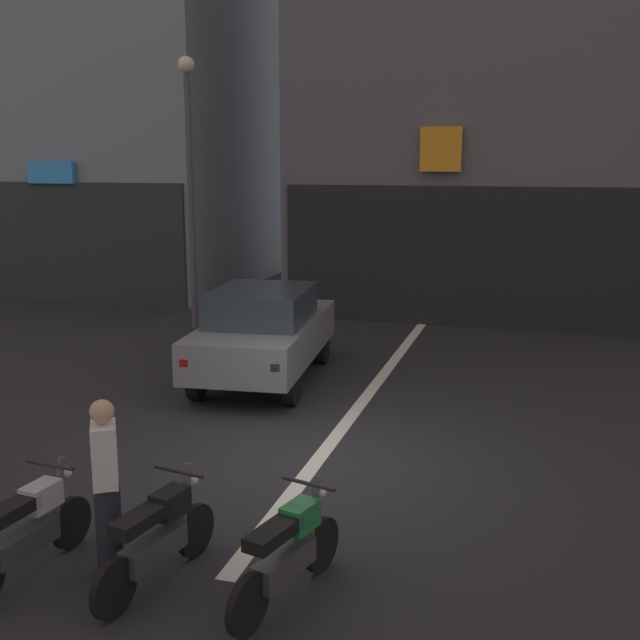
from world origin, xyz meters
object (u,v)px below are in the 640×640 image
at_px(street_lamp, 190,164).
at_px(motorcycle_silver_row_leftmost, 28,529).
at_px(motorcycle_black_row_left_mid, 158,536).
at_px(person_by_motorcycles, 106,485).
at_px(motorcycle_green_row_centre, 288,551).
at_px(car_grey_crossing_near, 264,331).

bearing_deg(street_lamp, motorcycle_silver_row_leftmost, -72.59).
relative_size(motorcycle_black_row_left_mid, person_by_motorcycles, 0.99).
relative_size(motorcycle_green_row_centre, person_by_motorcycles, 0.98).
bearing_deg(street_lamp, motorcycle_green_row_centre, -60.49).
height_order(car_grey_crossing_near, person_by_motorcycles, person_by_motorcycles).
xyz_separation_m(street_lamp, motorcycle_black_row_left_mid, (4.41, -10.01, -3.23)).
height_order(car_grey_crossing_near, motorcycle_green_row_centre, car_grey_crossing_near).
bearing_deg(car_grey_crossing_near, motorcycle_black_row_left_mid, -77.93).
height_order(street_lamp, person_by_motorcycles, street_lamp).
distance_m(motorcycle_black_row_left_mid, person_by_motorcycles, 0.68).
bearing_deg(street_lamp, motorcycle_black_row_left_mid, -66.22).
xyz_separation_m(motorcycle_black_row_left_mid, motorcycle_green_row_centre, (1.21, 0.08, 0.00)).
relative_size(car_grey_crossing_near, motorcycle_green_row_centre, 2.60).
relative_size(street_lamp, person_by_motorcycles, 3.57).
relative_size(car_grey_crossing_near, motorcycle_silver_row_leftmost, 2.55).
height_order(street_lamp, motorcycle_black_row_left_mid, street_lamp).
bearing_deg(street_lamp, person_by_motorcycles, -68.73).
distance_m(motorcycle_green_row_centre, person_by_motorcycles, 1.79).
distance_m(motorcycle_silver_row_leftmost, motorcycle_black_row_left_mid, 1.23).
height_order(motorcycle_black_row_left_mid, motorcycle_green_row_centre, same).
distance_m(motorcycle_black_row_left_mid, motorcycle_green_row_centre, 1.21).
xyz_separation_m(car_grey_crossing_near, motorcycle_black_row_left_mid, (1.37, -6.41, -0.43)).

